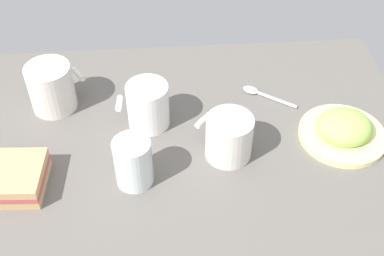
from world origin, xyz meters
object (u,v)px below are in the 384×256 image
at_px(sandwich_main, 11,178).
at_px(glass_of_milk, 133,164).
at_px(plate_of_food, 344,130).
at_px(coffee_mug_black, 51,87).
at_px(coffee_mug_milky, 148,105).
at_px(spoon, 261,94).
at_px(coffee_mug_spare, 229,137).

xyz_separation_m(sandwich_main, glass_of_milk, (0.22, -0.00, 0.02)).
bearing_deg(glass_of_milk, plate_of_food, 11.12).
bearing_deg(glass_of_milk, coffee_mug_black, 127.96).
bearing_deg(plate_of_food, coffee_mug_black, 166.66).
bearing_deg(coffee_mug_milky, spoon, 16.00).
height_order(coffee_mug_spare, spoon, coffee_mug_spare).
distance_m(plate_of_food, coffee_mug_spare, 0.24).
height_order(coffee_mug_spare, glass_of_milk, glass_of_milk).
bearing_deg(coffee_mug_spare, sandwich_main, -172.64).
bearing_deg(sandwich_main, glass_of_milk, -0.43).
distance_m(plate_of_food, spoon, 0.20).
distance_m(sandwich_main, glass_of_milk, 0.22).
bearing_deg(plate_of_food, spoon, 134.59).
distance_m(coffee_mug_spare, glass_of_milk, 0.18).
relative_size(coffee_mug_black, coffee_mug_spare, 1.09).
relative_size(plate_of_food, spoon, 1.53).
relative_size(coffee_mug_spare, spoon, 0.95).
bearing_deg(spoon, plate_of_food, -45.41).
bearing_deg(sandwich_main, plate_of_food, 7.14).
bearing_deg(glass_of_milk, spoon, 39.08).
distance_m(coffee_mug_milky, sandwich_main, 0.29).
relative_size(coffee_mug_milky, spoon, 0.95).
bearing_deg(plate_of_food, coffee_mug_milky, 169.62).
xyz_separation_m(coffee_mug_milky, sandwich_main, (-0.25, -0.15, -0.03)).
xyz_separation_m(plate_of_food, sandwich_main, (-0.63, -0.08, 0.00)).
distance_m(sandwich_main, spoon, 0.54).
distance_m(coffee_mug_spare, spoon, 0.20).
distance_m(glass_of_milk, spoon, 0.35).
xyz_separation_m(plate_of_food, spoon, (-0.14, 0.14, -0.02)).
relative_size(coffee_mug_milky, sandwich_main, 0.85).
distance_m(coffee_mug_black, coffee_mug_milky, 0.21).
xyz_separation_m(plate_of_food, coffee_mug_black, (-0.58, 0.14, 0.03)).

